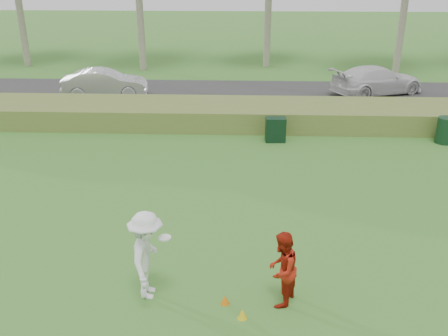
{
  "coord_description": "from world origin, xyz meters",
  "views": [
    {
      "loc": [
        0.53,
        -8.97,
        6.86
      ],
      "look_at": [
        0.0,
        4.0,
        1.3
      ],
      "focal_mm": 40.0,
      "sensor_mm": 36.0,
      "label": 1
    }
  ],
  "objects_px": {
    "cone_orange": "(225,300)",
    "car_mid": "(105,83)",
    "cone_yellow": "(242,314)",
    "player_white": "(147,255)",
    "trash_bin": "(445,130)",
    "player_red": "(282,269)",
    "utility_cabinet": "(276,130)",
    "car_right": "(377,80)"
  },
  "relations": [
    {
      "from": "player_white",
      "to": "car_right",
      "type": "bearing_deg",
      "value": -27.27
    },
    {
      "from": "cone_yellow",
      "to": "player_white",
      "type": "bearing_deg",
      "value": 161.17
    },
    {
      "from": "player_white",
      "to": "cone_orange",
      "type": "height_order",
      "value": "player_white"
    },
    {
      "from": "cone_orange",
      "to": "utility_cabinet",
      "type": "relative_size",
      "value": 0.22
    },
    {
      "from": "car_mid",
      "to": "car_right",
      "type": "distance_m",
      "value": 14.23
    },
    {
      "from": "car_mid",
      "to": "trash_bin",
      "type": "bearing_deg",
      "value": -120.39
    },
    {
      "from": "player_red",
      "to": "utility_cabinet",
      "type": "xyz_separation_m",
      "value": [
        0.43,
        10.08,
        -0.36
      ]
    },
    {
      "from": "player_white",
      "to": "car_right",
      "type": "relative_size",
      "value": 0.4
    },
    {
      "from": "cone_yellow",
      "to": "car_mid",
      "type": "height_order",
      "value": "car_mid"
    },
    {
      "from": "cone_orange",
      "to": "cone_yellow",
      "type": "relative_size",
      "value": 0.94
    },
    {
      "from": "car_mid",
      "to": "cone_orange",
      "type": "bearing_deg",
      "value": -165.61
    },
    {
      "from": "player_red",
      "to": "cone_yellow",
      "type": "relative_size",
      "value": 7.5
    },
    {
      "from": "player_white",
      "to": "cone_yellow",
      "type": "relative_size",
      "value": 8.92
    },
    {
      "from": "cone_orange",
      "to": "utility_cabinet",
      "type": "xyz_separation_m",
      "value": [
        1.61,
        10.17,
        0.38
      ]
    },
    {
      "from": "player_white",
      "to": "car_mid",
      "type": "bearing_deg",
      "value": 17.92
    },
    {
      "from": "cone_yellow",
      "to": "utility_cabinet",
      "type": "xyz_separation_m",
      "value": [
        1.24,
        10.61,
        0.37
      ]
    },
    {
      "from": "cone_orange",
      "to": "trash_bin",
      "type": "xyz_separation_m",
      "value": [
        8.27,
        10.27,
        0.41
      ]
    },
    {
      "from": "cone_orange",
      "to": "trash_bin",
      "type": "height_order",
      "value": "trash_bin"
    },
    {
      "from": "utility_cabinet",
      "to": "car_right",
      "type": "relative_size",
      "value": 0.19
    },
    {
      "from": "player_red",
      "to": "utility_cabinet",
      "type": "relative_size",
      "value": 1.73
    },
    {
      "from": "player_white",
      "to": "trash_bin",
      "type": "height_order",
      "value": "player_white"
    },
    {
      "from": "player_white",
      "to": "cone_yellow",
      "type": "bearing_deg",
      "value": -108.68
    },
    {
      "from": "cone_yellow",
      "to": "cone_orange",
      "type": "bearing_deg",
      "value": 129.77
    },
    {
      "from": "car_right",
      "to": "cone_orange",
      "type": "bearing_deg",
      "value": 133.4
    },
    {
      "from": "cone_orange",
      "to": "car_mid",
      "type": "distance_m",
      "value": 17.8
    },
    {
      "from": "player_red",
      "to": "car_mid",
      "type": "distance_m",
      "value": 18.2
    },
    {
      "from": "player_white",
      "to": "trash_bin",
      "type": "relative_size",
      "value": 1.94
    },
    {
      "from": "utility_cabinet",
      "to": "car_right",
      "type": "xyz_separation_m",
      "value": [
        5.72,
        7.42,
        0.3
      ]
    },
    {
      "from": "cone_yellow",
      "to": "car_mid",
      "type": "distance_m",
      "value": 18.36
    },
    {
      "from": "utility_cabinet",
      "to": "car_right",
      "type": "bearing_deg",
      "value": 49.04
    },
    {
      "from": "cone_orange",
      "to": "car_right",
      "type": "xyz_separation_m",
      "value": [
        7.33,
        17.59,
        0.69
      ]
    },
    {
      "from": "player_red",
      "to": "cone_orange",
      "type": "bearing_deg",
      "value": -62.28
    },
    {
      "from": "cone_yellow",
      "to": "trash_bin",
      "type": "relative_size",
      "value": 0.22
    },
    {
      "from": "utility_cabinet",
      "to": "trash_bin",
      "type": "bearing_deg",
      "value": -2.44
    },
    {
      "from": "player_red",
      "to": "cone_orange",
      "type": "height_order",
      "value": "player_red"
    },
    {
      "from": "utility_cabinet",
      "to": "car_mid",
      "type": "bearing_deg",
      "value": 140.19
    },
    {
      "from": "cone_orange",
      "to": "car_mid",
      "type": "bearing_deg",
      "value": 112.65
    },
    {
      "from": "cone_orange",
      "to": "car_mid",
      "type": "relative_size",
      "value": 0.05
    },
    {
      "from": "cone_yellow",
      "to": "car_right",
      "type": "relative_size",
      "value": 0.04
    },
    {
      "from": "cone_yellow",
      "to": "trash_bin",
      "type": "height_order",
      "value": "trash_bin"
    },
    {
      "from": "cone_yellow",
      "to": "car_right",
      "type": "distance_m",
      "value": 19.34
    },
    {
      "from": "cone_orange",
      "to": "car_right",
      "type": "distance_m",
      "value": 19.07
    }
  ]
}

